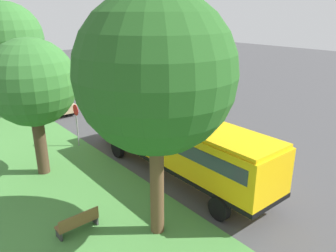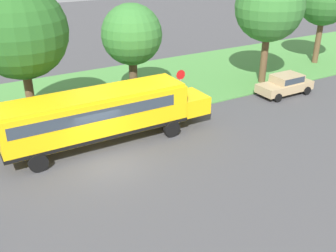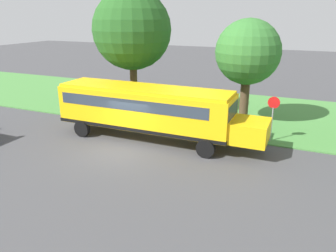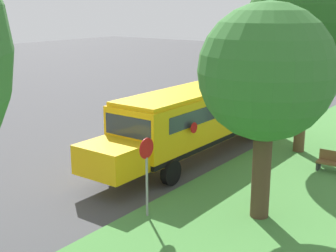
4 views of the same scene
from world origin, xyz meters
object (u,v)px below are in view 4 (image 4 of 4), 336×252
at_px(pickup_truck, 227,88).
at_px(oak_tree_roadside_mid, 270,72).
at_px(stop_sign, 147,168).
at_px(school_bus, 199,114).
at_px(oak_tree_beside_bus, 306,21).

relative_size(pickup_truck, oak_tree_roadside_mid, 0.78).
xyz_separation_m(pickup_truck, stop_sign, (-7.30, 18.05, 0.66)).
height_order(school_bus, pickup_truck, school_bus).
distance_m(pickup_truck, stop_sign, 19.48).
height_order(oak_tree_beside_bus, oak_tree_roadside_mid, oak_tree_beside_bus).
bearing_deg(pickup_truck, oak_tree_roadside_mid, 123.21).
relative_size(school_bus, pickup_truck, 2.30).
bearing_deg(pickup_truck, stop_sign, 112.02).
distance_m(school_bus, oak_tree_beside_bus, 6.32).
relative_size(oak_tree_roadside_mid, stop_sign, 2.54).
bearing_deg(pickup_truck, oak_tree_beside_bus, 136.01).
distance_m(pickup_truck, oak_tree_roadside_mid, 19.17).
relative_size(pickup_truck, oak_tree_beside_bus, 0.61).
distance_m(school_bus, stop_sign, 7.16).
height_order(pickup_truck, oak_tree_roadside_mid, oak_tree_roadside_mid).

